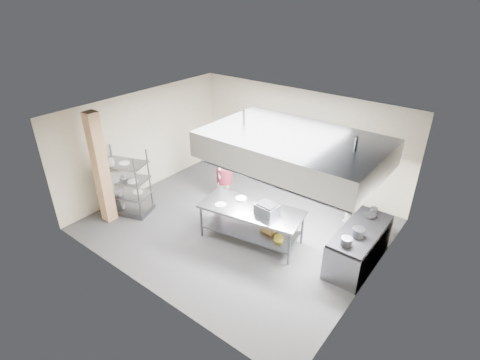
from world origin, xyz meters
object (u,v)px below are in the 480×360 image
Objects in this scene: griddle at (267,209)px; pass_rack at (126,182)px; island at (251,224)px; chef_plating at (115,187)px; stockpot at (358,232)px; chef_line at (346,202)px; chef_head at (224,173)px; cooking_range at (358,247)px.

pass_rack is at bearing -160.18° from griddle.
griddle is (0.42, 0.04, 0.58)m from island.
island is 3.83m from chef_plating.
pass_rack is at bearing -165.38° from stockpot.
chef_line is (1.61, 1.80, 0.36)m from island.
chef_plating reaches higher than island.
stockpot is at bearing -5.09° from pass_rack.
island is at bearing -54.17° from chef_line.
griddle is at bearing 125.17° from chef_plating.
pass_rack reaches higher than stockpot.
chef_head is at bearing 33.05° from pass_rack.
chef_head reaches higher than stockpot.
chef_line is at bearing 38.09° from island.
chef_line is (5.08, 2.81, -0.09)m from pass_rack.
chef_plating is at bearing -157.02° from griddle.
chef_head is 3.49m from chef_line.
pass_rack is 1.07× the size of chef_plating.
island is 1.37× the size of pass_rack.
stockpot is (0.02, -0.27, 0.57)m from cooking_range.
chef_head is at bearing 161.02° from chef_plating.
chef_head is at bearing 171.55° from stockpot.
griddle is 2.07m from stockpot.
stockpot reaches higher than island.
island is 5.02× the size of griddle.
stockpot is (0.82, -1.27, 0.18)m from chef_line.
pass_rack reaches higher than cooking_range.
pass_rack is 1.11× the size of chef_head.
chef_line is 0.96× the size of chef_plating.
chef_head is 1.00× the size of chef_line.
chef_plating is 6.31× the size of stockpot.
chef_line is (-0.80, 1.00, 0.40)m from cooking_range.
pass_rack is 6.75× the size of stockpot.
chef_plating reaches higher than stockpot.
island is 0.71m from griddle.
chef_plating is at bearing -132.83° from pass_rack.
cooking_range is (2.41, 0.80, -0.04)m from island.
chef_plating is 3.42× the size of griddle.
griddle is (-1.19, -1.76, 0.21)m from chef_line.
pass_rack is 5.81m from chef_line.
pass_rack is 0.91× the size of cooking_range.
chef_line is (3.43, 0.64, 0.00)m from chef_head.
chef_line is 2.14m from griddle.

